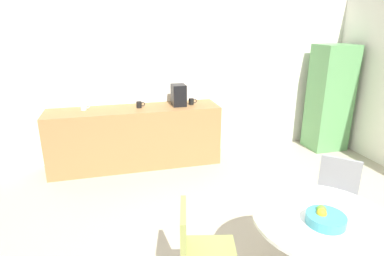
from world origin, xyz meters
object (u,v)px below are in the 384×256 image
Objects in this scene: locker_cabinet at (330,98)px; chair_gray at (336,190)px; mug_white at (84,107)px; fruit_bowl at (325,218)px; chair_olive at (196,245)px; mug_green at (191,101)px; round_table at (321,235)px; mug_red at (139,105)px; coffee_maker at (179,95)px.

locker_cabinet is 2.64m from chair_gray.
mug_white is (-2.48, 2.34, 0.43)m from chair_gray.
chair_olive is at bearing 162.06° from fruit_bowl.
mug_green is (-0.20, 2.98, 0.16)m from fruit_bowl.
mug_white reaches higher than chair_olive.
locker_cabinet is 2.13× the size of chair_olive.
mug_green is (-0.89, 2.27, 0.43)m from chair_gray.
mug_white is at bearing 120.27° from fruit_bowl.
round_table is at bearing -127.35° from locker_cabinet.
mug_white is 0.79m from mug_red.
locker_cabinet reaches higher than mug_white.
mug_red is at bearing 179.81° from mug_green.
chair_olive is 6.43× the size of mug_red.
mug_white is at bearing 136.62° from chair_gray.
locker_cabinet reaches higher than mug_red.
mug_white is (-1.82, 2.99, 0.35)m from round_table.
chair_gray is at bearing 44.74° from round_table.
chair_olive is at bearing -139.59° from locker_cabinet.
chair_olive is 6.43× the size of mug_white.
mug_white reaches higher than chair_gray.
chair_olive is at bearing -99.73° from coffee_maker.
mug_green is at bearing 177.32° from locker_cabinet.
round_table is 0.93m from chair_gray.
mug_white is at bearing 174.89° from mug_red.
locker_cabinet is 1.74× the size of round_table.
locker_cabinet is 2.59m from coffee_maker.
mug_white is at bearing 177.36° from mug_green.
mug_red is (-1.00, 2.99, 0.16)m from fruit_bowl.
round_table is at bearing 60.83° from fruit_bowl.
coffee_maker is at bearing 98.59° from round_table.
chair_olive is (-1.56, -0.44, 0.00)m from chair_gray.
locker_cabinet is at bearing -2.06° from mug_red.
locker_cabinet is at bearing 40.41° from chair_olive.
fruit_bowl is 3.15m from mug_red.
chair_olive is (-0.90, 0.22, -0.07)m from round_table.
locker_cabinet reaches higher than mug_green.
mug_green reaches higher than round_table.
chair_gray is (-1.49, -2.16, -0.36)m from locker_cabinet.
fruit_bowl is at bearing -86.14° from mug_green.
chair_olive is 3.04× the size of fruit_bowl.
mug_white is at bearing 176.50° from coffee_maker.
chair_gray reaches higher than round_table.
mug_red reaches higher than fruit_bowl.
fruit_bowl is 3.54m from mug_white.
fruit_bowl is 3.01m from coffee_maker.
mug_green is 0.40× the size of coffee_maker.
chair_olive is 2.59× the size of coffee_maker.
locker_cabinet reaches higher than round_table.
fruit_bowl is 3.00m from mug_green.
coffee_maker reaches higher than mug_white.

